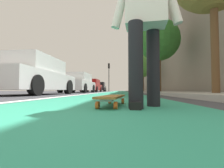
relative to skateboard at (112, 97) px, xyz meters
The scene contains 14 objects.
ground_plane 8.96m from the skateboard, ahead, with size 80.00×80.00×0.00m, color #38383D.
bike_lane_paint 22.95m from the skateboard, ahead, with size 56.00×2.34×0.00m, color #288466.
lane_stripe_white 19.01m from the skateboard, ahead, with size 52.00×0.16×0.01m, color silver.
sidewalk_curb 17.23m from the skateboard, 10.38° to the right, with size 52.00×3.20×0.10m, color #9E9B93.
building_facade 22.40m from the skateboard, 15.00° to the right, with size 40.00×1.20×11.36m, color gray.
skateboard is the anchor object (origin of this frame).
skater_person 0.92m from the skateboard, 113.26° to the right, with size 0.44×0.72×1.64m.
parked_car_near 5.62m from the skateboard, 37.08° to the left, with size 4.44×2.03×1.50m.
parked_car_mid 11.05m from the skateboard, 17.49° to the left, with size 4.41×2.12×1.49m.
parked_car_far 17.41m from the skateboard, 11.56° to the left, with size 4.51×2.09×1.48m.
parked_car_end 24.04m from the skateboard, ahead, with size 4.48×1.97×1.48m.
traffic_light 23.86m from the skateboard, ahead, with size 0.33×0.28×4.54m.
street_tree_mid 10.38m from the skateboard, 16.13° to the right, with size 2.91×2.91×5.15m.
street_tree_far 18.16m from the skateboard, ahead, with size 2.64×2.64×4.45m.
Camera 1 is at (-0.70, -0.31, 0.17)m, focal length 25.39 mm.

